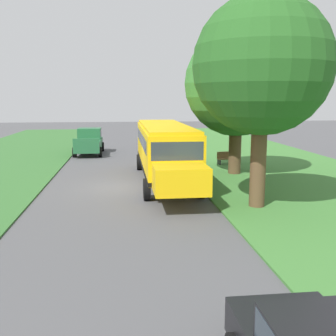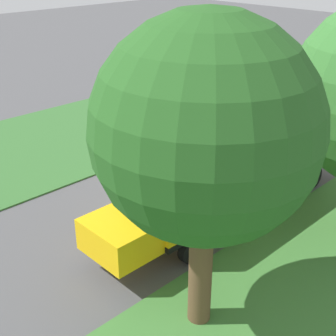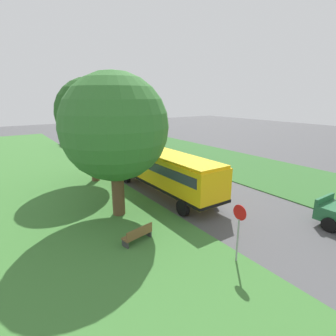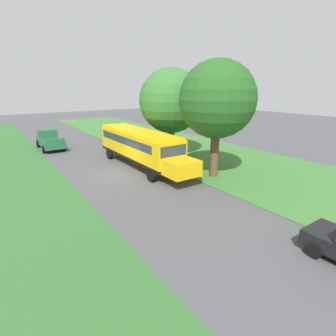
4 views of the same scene
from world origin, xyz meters
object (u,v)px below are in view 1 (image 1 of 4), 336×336
Objects in this scene: oak_tree_beside_bus at (233,84)px; park_bench at (228,158)px; stop_sign at (180,135)px; pickup_truck at (89,141)px; oak_tree_roadside_mid at (266,65)px; school_bus at (165,147)px.

oak_tree_beside_bus is 6.08m from park_bench.
pickup_truck is at bearing -22.67° from stop_sign.
oak_tree_roadside_mid reaches higher than stop_sign.
school_bus is at bearing 112.74° from pickup_truck.
oak_tree_beside_bus is 5.12× the size of park_bench.
oak_tree_roadside_mid reaches higher than pickup_truck.
pickup_truck is at bearing -64.64° from oak_tree_roadside_mid.
pickup_truck is 1.97× the size of stop_sign.
stop_sign is (1.19, -14.87, -4.15)m from oak_tree_roadside_mid.
oak_tree_beside_bus is 8.46m from stop_sign.
oak_tree_roadside_mid is (-3.41, 5.79, 3.96)m from school_bus.
pickup_truck is at bearing -67.26° from school_bus.
park_bench is at bearing -98.43° from oak_tree_roadside_mid.
pickup_truck reaches higher than park_bench.
oak_tree_roadside_mid is 12.36m from park_bench.
school_bus is 5.76m from oak_tree_beside_bus.
oak_tree_beside_bus reaches higher than park_bench.
school_bus is 7.80m from oak_tree_roadside_mid.
school_bus is at bearing 45.94° from park_bench.
oak_tree_beside_bus is 7.59m from oak_tree_roadside_mid.
oak_tree_roadside_mid is at bearing 81.57° from park_bench.
oak_tree_beside_bus is 3.12× the size of stop_sign.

